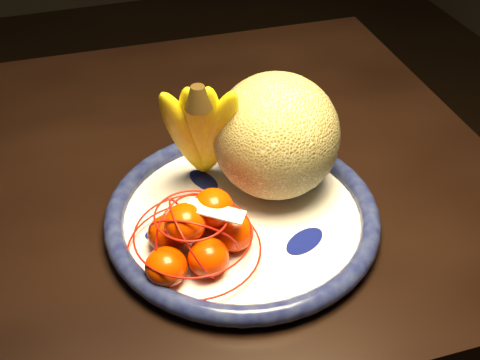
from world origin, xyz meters
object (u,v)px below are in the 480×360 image
object	(u,v)px
dining_table	(50,226)
mandarin_bag	(197,235)
cantaloupe	(276,136)
banana_bunch	(201,128)
fruit_bowl	(242,215)

from	to	relation	value
dining_table	mandarin_bag	size ratio (longest dim) A/B	7.15
cantaloupe	banana_bunch	bearing A→B (deg)	163.91
dining_table	fruit_bowl	world-z (taller)	fruit_bowl
banana_bunch	mandarin_bag	xyz separation A→B (m)	(-0.04, -0.13, -0.07)
mandarin_bag	fruit_bowl	bearing A→B (deg)	33.34
dining_table	banana_bunch	distance (m)	0.31
cantaloupe	mandarin_bag	size ratio (longest dim) A/B	0.88
dining_table	mandarin_bag	bearing A→B (deg)	-46.78
cantaloupe	banana_bunch	size ratio (longest dim) A/B	0.86
cantaloupe	mandarin_bag	xyz separation A→B (m)	(-0.14, -0.10, -0.06)
dining_table	fruit_bowl	xyz separation A→B (m)	(0.26, -0.16, 0.09)
cantaloupe	mandarin_bag	bearing A→B (deg)	-145.12
fruit_bowl	mandarin_bag	size ratio (longest dim) A/B	1.89
cantaloupe	banana_bunch	distance (m)	0.10
mandarin_bag	banana_bunch	bearing A→B (deg)	71.41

